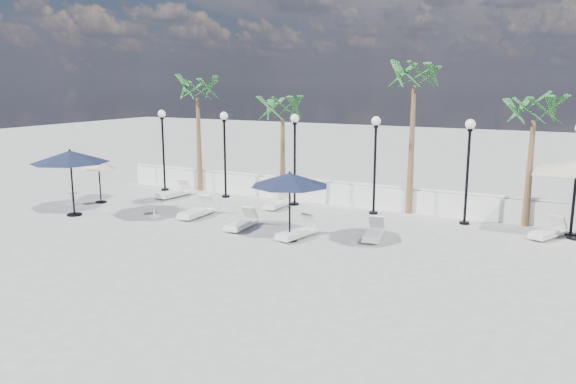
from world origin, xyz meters
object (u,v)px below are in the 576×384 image
at_px(lounger_5, 297,232).
at_px(lounger_3, 374,233).
at_px(lounger_4, 241,223).
at_px(lounger_1, 197,211).
at_px(parasol_navy_left, 70,157).
at_px(lounger_6, 548,232).
at_px(lounger_0, 174,192).
at_px(lounger_2, 277,203).
at_px(parasol_cream_small, 99,165).
at_px(parasol_navy_mid, 290,180).

bearing_deg(lounger_5, lounger_3, 36.31).
bearing_deg(lounger_4, lounger_3, 7.50).
distance_m(lounger_1, parasol_navy_left, 5.28).
distance_m(lounger_5, lounger_6, 8.39).
distance_m(lounger_0, parasol_navy_left, 5.16).
height_order(lounger_2, lounger_3, lounger_2).
bearing_deg(lounger_3, parasol_cream_small, 169.99).
distance_m(lounger_1, lounger_4, 2.55).
height_order(lounger_2, lounger_6, lounger_6).
distance_m(lounger_4, lounger_5, 2.31).
distance_m(lounger_0, lounger_1, 4.10).
xyz_separation_m(lounger_4, parasol_navy_left, (-6.89, -1.31, 2.09)).
height_order(lounger_2, parasol_navy_mid, parasol_navy_mid).
relative_size(lounger_2, parasol_cream_small, 0.85).
height_order(lounger_0, lounger_1, lounger_1).
height_order(lounger_1, parasol_navy_left, parasol_navy_left).
xyz_separation_m(parasol_navy_left, parasol_cream_small, (-0.84, 2.20, -0.65)).
xyz_separation_m(lounger_4, parasol_navy_mid, (2.22, -0.54, 1.82)).
relative_size(lounger_0, lounger_1, 1.00).
height_order(parasol_navy_mid, parasol_cream_small, parasol_navy_mid).
relative_size(parasol_navy_left, parasol_navy_mid, 1.15).
xyz_separation_m(lounger_4, lounger_6, (9.74, 3.72, 0.00)).
height_order(lounger_0, lounger_2, lounger_0).
bearing_deg(parasol_cream_small, lounger_2, 19.77).
bearing_deg(lounger_0, lounger_2, 7.98).
distance_m(lounger_6, parasol_navy_left, 17.49).
relative_size(lounger_6, parasol_cream_small, 0.91).
xyz_separation_m(lounger_5, parasol_navy_mid, (-0.08, -0.37, 1.81)).
bearing_deg(lounger_3, parasol_navy_left, -179.18).
height_order(lounger_4, lounger_5, lounger_5).
relative_size(lounger_1, parasol_navy_mid, 0.72).
bearing_deg(lounger_3, lounger_1, 171.70).
relative_size(lounger_4, lounger_5, 0.94).
bearing_deg(lounger_5, lounger_0, 168.24).
height_order(lounger_2, parasol_cream_small, parasol_cream_small).
xyz_separation_m(lounger_2, lounger_3, (5.07, -2.61, -0.00)).
height_order(lounger_1, parasol_navy_mid, parasol_navy_mid).
xyz_separation_m(lounger_1, parasol_navy_mid, (4.68, -1.23, 1.80)).
height_order(lounger_3, parasol_navy_mid, parasol_navy_mid).
bearing_deg(parasol_navy_mid, lounger_5, 78.29).
bearing_deg(lounger_4, parasol_navy_left, -172.74).
bearing_deg(lounger_6, lounger_4, -134.82).
relative_size(lounger_1, lounger_6, 1.05).
distance_m(lounger_0, lounger_2, 5.20).
height_order(lounger_6, parasol_navy_left, parasol_navy_left).
bearing_deg(lounger_5, parasol_cream_small, -174.53).
bearing_deg(lounger_6, parasol_navy_mid, -126.15).
distance_m(lounger_1, lounger_6, 12.57).
bearing_deg(lounger_4, lounger_5, -7.78).
bearing_deg(lounger_1, parasol_cream_small, 176.60).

